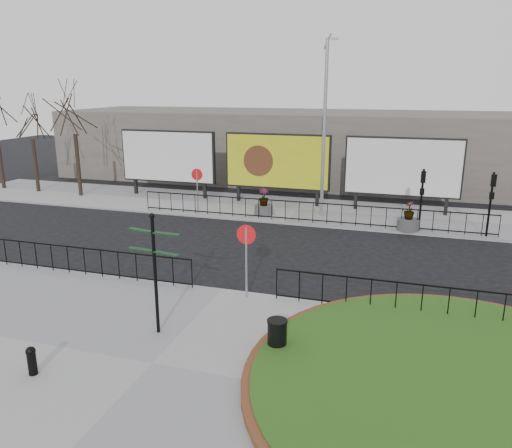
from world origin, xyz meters
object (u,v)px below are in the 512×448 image
at_px(litter_bin, 277,336).
at_px(planter_c, 408,221).
at_px(billboard_mid, 277,162).
at_px(lamp_post, 324,127).
at_px(fingerpost_sign, 155,262).
at_px(planter_a, 264,206).
at_px(bollard, 32,359).

bearing_deg(litter_bin, planter_c, 76.31).
distance_m(billboard_mid, lamp_post, 4.23).
bearing_deg(fingerpost_sign, planter_c, 74.11).
bearing_deg(planter_a, fingerpost_sign, -86.37).
xyz_separation_m(billboard_mid, fingerpost_sign, (0.87, -16.43, -0.37)).
bearing_deg(lamp_post, billboard_mid, 146.75).
height_order(bollard, planter_c, planter_c).
bearing_deg(lamp_post, planter_a, -164.88).
relative_size(billboard_mid, fingerpost_sign, 1.78).
relative_size(litter_bin, planter_c, 0.63).
bearing_deg(fingerpost_sign, billboard_mid, 104.41).
height_order(lamp_post, planter_c, lamp_post).
distance_m(bollard, planter_a, 16.51).
bearing_deg(bollard, planter_c, 61.49).
xyz_separation_m(lamp_post, fingerpost_sign, (-2.14, -14.46, -2.60)).
relative_size(lamp_post, litter_bin, 10.29).
relative_size(lamp_post, planter_c, 6.45).
xyz_separation_m(fingerpost_sign, bollard, (-1.89, -2.83, -1.70)).
distance_m(planter_a, planter_c, 7.54).
distance_m(fingerpost_sign, planter_a, 13.77).
relative_size(bollard, planter_a, 0.50).
bearing_deg(fingerpost_sign, lamp_post, 92.97).
relative_size(bollard, litter_bin, 0.82).
height_order(fingerpost_sign, planter_a, fingerpost_sign).
distance_m(fingerpost_sign, planter_c, 14.56).
xyz_separation_m(lamp_post, bollard, (-4.03, -17.29, -4.30)).
distance_m(lamp_post, fingerpost_sign, 14.85).
bearing_deg(billboard_mid, litter_bin, -75.18).
xyz_separation_m(billboard_mid, planter_c, (7.50, -3.57, -2.02)).
height_order(litter_bin, planter_c, planter_c).
xyz_separation_m(bollard, litter_bin, (5.38, 2.79, 0.05)).
height_order(billboard_mid, litter_bin, billboard_mid).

